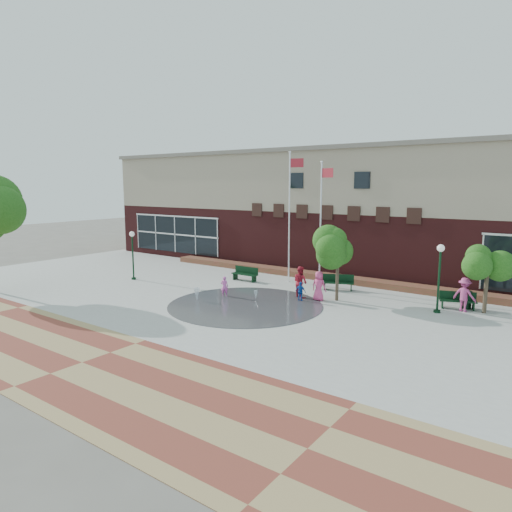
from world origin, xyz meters
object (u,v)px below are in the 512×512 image
Objects in this scene: trash_can at (466,300)px; child_splash at (225,286)px; bench_left at (245,277)px; flagpole_left at (290,210)px; flagpole_right at (321,219)px.

trash_can is 0.79× the size of child_splash.
child_splash is at bearing -68.26° from bench_left.
trash_can is at bearing 178.16° from child_splash.
flagpole_right is (2.78, -0.89, -0.39)m from flagpole_left.
bench_left is at bearing -94.30° from child_splash.
child_splash is at bearing -110.43° from flagpole_left.
flagpole_right is 9.25m from trash_can.
flagpole_left is 2.95m from flagpole_right.
flagpole_left is at bearing 176.57° from flagpole_right.
flagpole_left is at bearing 30.62° from bench_left.
flagpole_right is 7.19m from child_splash.
bench_left is at bearing -160.36° from flagpole_left.
flagpole_left is 7.15m from child_splash.
bench_left is (-2.61, -1.54, -4.51)m from flagpole_left.
flagpole_left is 7.16× the size of child_splash.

